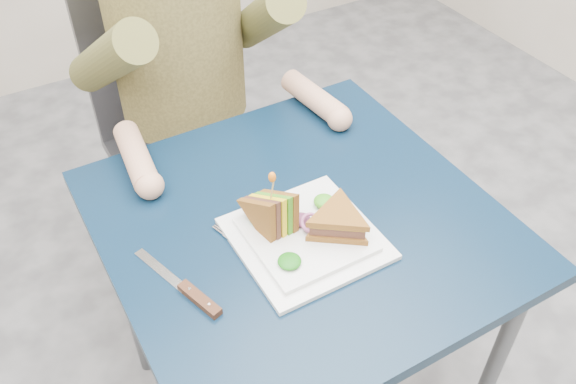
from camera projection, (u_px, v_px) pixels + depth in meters
table at (300, 245)px, 1.26m from camera, size 0.75×0.75×0.73m
chair at (178, 117)px, 1.78m from camera, size 0.42×0.40×0.93m
diner at (176, 14)px, 1.46m from camera, size 0.54×0.59×0.74m
plate at (306, 237)px, 1.16m from camera, size 0.26×0.26×0.02m
sandwich_flat at (338, 221)px, 1.14m from camera, size 0.19×0.19×0.05m
sandwich_upright at (273, 214)px, 1.14m from camera, size 0.09×0.14×0.14m
fork at (249, 249)px, 1.14m from camera, size 0.07×0.17×0.01m
knife at (192, 293)px, 1.06m from camera, size 0.09×0.22×0.02m
toothpick at (272, 189)px, 1.10m from camera, size 0.01×0.01×0.06m
toothpick_frill at (272, 177)px, 1.08m from camera, size 0.01×0.01×0.02m
lettuce_spill at (305, 225)px, 1.15m from camera, size 0.15×0.13×0.02m
onion_ring at (311, 223)px, 1.15m from camera, size 0.04×0.04×0.02m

